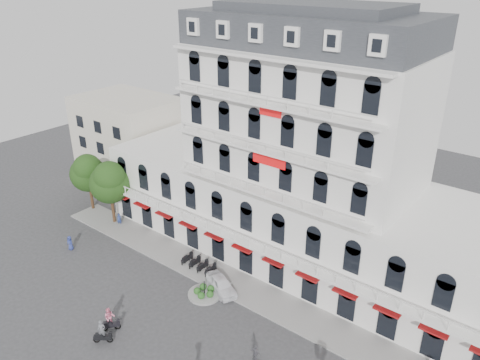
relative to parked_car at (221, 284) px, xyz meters
name	(u,v)px	position (x,y,z in m)	size (l,w,h in m)	color
ground	(183,346)	(2.17, -7.51, -0.73)	(120.00, 120.00, 0.00)	#38383A
sidewalk	(249,291)	(2.17, 1.49, -0.65)	(53.00, 4.00, 0.16)	gray
main_building	(303,168)	(2.17, 10.48, 9.23)	(45.00, 15.00, 25.80)	silver
flank_building_west	(129,138)	(-27.83, 12.49, 5.27)	(14.00, 10.00, 12.00)	beige
traffic_island	(205,293)	(-0.84, -1.51, -0.48)	(3.20, 3.20, 1.60)	gray
parked_scooter_row	(199,269)	(-4.18, 1.29, -0.73)	(4.40, 1.80, 1.10)	black
tree_west_outer	(88,171)	(-23.78, 2.47, 4.62)	(4.50, 4.48, 7.76)	#382314
tree_west_inner	(109,181)	(-18.78, 1.97, 4.95)	(4.76, 4.76, 8.25)	#382314
parked_car	(221,284)	(0.00, 0.00, 0.00)	(1.73, 4.30, 1.46)	white
rider_west	(102,333)	(-3.35, -11.34, 0.32)	(1.40, 1.21, 2.28)	black
rider_southwest	(110,319)	(-4.02, -10.00, 0.49)	(1.22, 1.40, 2.35)	black
pedestrian_left	(70,243)	(-17.83, -4.79, 0.10)	(0.81, 0.53, 1.66)	navy
pedestrian_mid	(255,353)	(7.80, -5.06, 0.02)	(0.88, 0.37, 1.50)	slate
pedestrian_far	(119,219)	(-17.83, 1.99, 0.05)	(0.57, 0.37, 1.56)	navy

